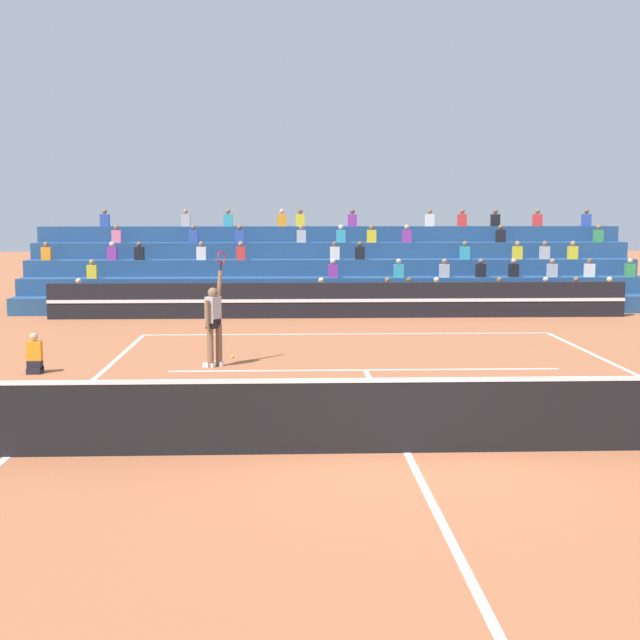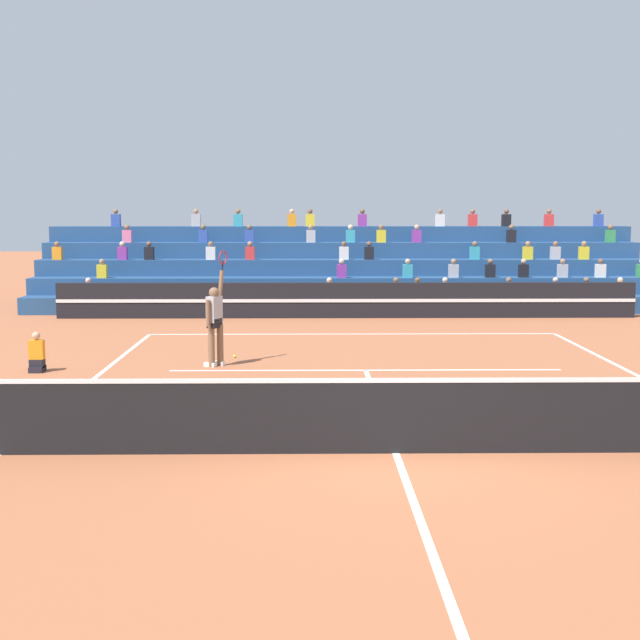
{
  "view_description": "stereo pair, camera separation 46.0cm",
  "coord_description": "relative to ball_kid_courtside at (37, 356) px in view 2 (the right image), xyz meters",
  "views": [
    {
      "loc": [
        -1.69,
        -12.0,
        3.37
      ],
      "look_at": [
        -0.97,
        6.18,
        1.1
      ],
      "focal_mm": 50.0,
      "sensor_mm": 36.0,
      "label": 1
    },
    {
      "loc": [
        -1.23,
        -12.01,
        3.37
      ],
      "look_at": [
        -0.97,
        6.18,
        1.1
      ],
      "focal_mm": 50.0,
      "sensor_mm": 36.0,
      "label": 2
    }
  ],
  "objects": [
    {
      "name": "ground_plane",
      "position": [
        6.86,
        -6.34,
        -0.33
      ],
      "size": [
        120.0,
        120.0,
        0.0
      ],
      "primitive_type": "plane",
      "color": "#AD603D"
    },
    {
      "name": "sponsor_banner_wall",
      "position": [
        6.86,
        9.22,
        0.22
      ],
      "size": [
        18.0,
        0.26,
        1.1
      ],
      "color": "black",
      "rests_on": "ground"
    },
    {
      "name": "tennis_net",
      "position": [
        6.86,
        -6.34,
        0.21
      ],
      "size": [
        12.0,
        0.1,
        1.1
      ],
      "color": "slate",
      "rests_on": "ground"
    },
    {
      "name": "bleacher_stand",
      "position": [
        6.88,
        13.02,
        0.69
      ],
      "size": [
        20.99,
        4.75,
        3.38
      ],
      "color": "navy",
      "rests_on": "ground"
    },
    {
      "name": "tennis_player",
      "position": [
        3.65,
        0.64,
        0.66
      ],
      "size": [
        0.51,
        0.76,
        2.5
      ],
      "color": "brown",
      "rests_on": "ground"
    },
    {
      "name": "court_lines",
      "position": [
        6.86,
        -6.34,
        -0.33
      ],
      "size": [
        11.1,
        23.9,
        0.01
      ],
      "color": "white",
      "rests_on": "ground"
    },
    {
      "name": "ball_kid_courtside",
      "position": [
        0.0,
        0.0,
        0.0
      ],
      "size": [
        0.3,
        0.36,
        0.84
      ],
      "color": "black",
      "rests_on": "ground"
    },
    {
      "name": "tennis_ball",
      "position": [
        3.97,
        1.73,
        -0.3
      ],
      "size": [
        0.07,
        0.07,
        0.07
      ],
      "primitive_type": "sphere",
      "color": "#C6DB33",
      "rests_on": "ground"
    }
  ]
}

